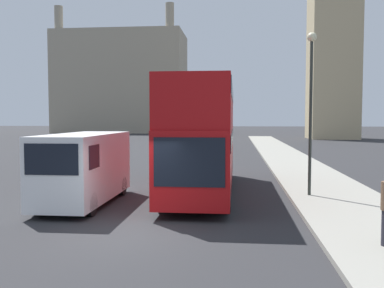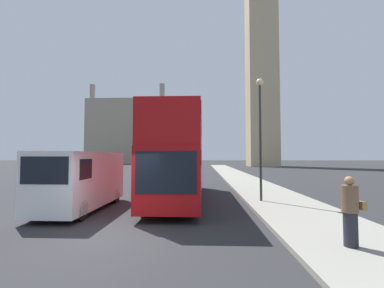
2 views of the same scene
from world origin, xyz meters
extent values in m
plane|color=#28282B|center=(0.00, 0.00, 0.00)|extent=(300.00, 300.00, 0.00)
cube|color=#9E937F|center=(-21.80, 80.33, 10.65)|extent=(27.05, 14.16, 21.30)
cylinder|color=#9E937F|center=(-33.29, 74.31, 23.64)|extent=(1.70, 1.70, 4.69)
cylinder|color=#9E937F|center=(-10.30, 74.31, 23.64)|extent=(1.70, 1.70, 4.69)
cube|color=#A80F11|center=(1.53, 6.82, 1.55)|extent=(2.44, 10.85, 2.48)
cube|color=#A80F11|center=(1.53, 6.82, 3.68)|extent=(2.44, 10.64, 1.78)
cube|color=black|center=(1.53, 6.82, 2.37)|extent=(2.48, 10.42, 0.55)
cube|color=black|center=(1.53, 6.82, 4.19)|extent=(2.48, 10.20, 0.55)
cube|color=black|center=(1.53, 1.38, 1.85)|extent=(2.15, 0.03, 1.49)
cylinder|color=black|center=(0.65, 3.02, 0.56)|extent=(0.68, 1.12, 1.12)
cylinder|color=black|center=(2.41, 3.02, 0.56)|extent=(0.68, 1.12, 1.12)
cylinder|color=black|center=(0.65, 10.62, 0.56)|extent=(0.68, 1.12, 1.12)
cylinder|color=black|center=(2.41, 10.62, 0.56)|extent=(0.68, 1.12, 1.12)
cube|color=white|center=(-2.61, 3.86, 1.40)|extent=(1.99, 5.59, 2.38)
cube|color=black|center=(-2.61, 1.06, 1.92)|extent=(1.69, 0.02, 0.95)
cube|color=black|center=(-2.61, 2.05, 1.92)|extent=(2.02, 1.01, 0.76)
cylinder|color=black|center=(-3.36, 1.96, 0.38)|extent=(0.50, 0.76, 0.76)
cylinder|color=black|center=(-1.87, 1.96, 0.38)|extent=(0.50, 0.76, 0.76)
cylinder|color=black|center=(-3.36, 5.77, 0.38)|extent=(0.50, 0.76, 0.76)
cylinder|color=black|center=(-1.87, 5.77, 0.38)|extent=(0.50, 0.76, 0.76)
cylinder|color=#2D332D|center=(5.79, 5.76, 3.12)|extent=(0.12, 0.12, 5.94)
sphere|color=beige|center=(5.79, 5.76, 6.27)|extent=(0.36, 0.36, 0.36)
camera|label=1|loc=(2.90, -11.23, 3.17)|focal=40.00mm
camera|label=2|loc=(2.81, -7.54, 2.40)|focal=24.00mm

